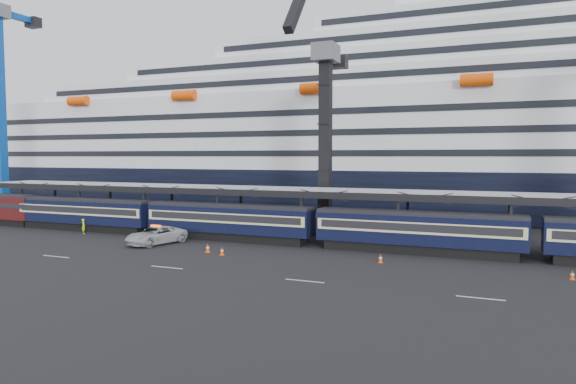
{
  "coord_description": "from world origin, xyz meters",
  "views": [
    {
      "loc": [
        -1.2,
        -38.47,
        9.07
      ],
      "look_at": [
        -21.04,
        10.0,
        5.41
      ],
      "focal_mm": 32.0,
      "sensor_mm": 36.0,
      "label": 1
    }
  ],
  "objects": [
    {
      "name": "traffic_cone_c",
      "position": [
        -26.35,
        2.95,
        0.43
      ],
      "size": [
        0.44,
        0.44,
        0.87
      ],
      "color": "#FC4E07",
      "rests_on": "ground"
    },
    {
      "name": "crane_dark_near",
      "position": [
        -20.0,
        18.59,
        11.93
      ],
      "size": [
        4.5,
        17.75,
        35.08
      ],
      "color": "#53565B",
      "rests_on": "ground"
    },
    {
      "name": "traffic_cone_d",
      "position": [
        -10.26,
        4.48,
        0.39
      ],
      "size": [
        0.39,
        0.39,
        0.79
      ],
      "color": "#FC4E07",
      "rests_on": "ground"
    },
    {
      "name": "ground",
      "position": [
        0.0,
        0.0,
        0.0
      ],
      "size": [
        260.0,
        260.0,
        0.0
      ],
      "primitive_type": "plane",
      "color": "black",
      "rests_on": "ground"
    },
    {
      "name": "worker",
      "position": [
        -45.85,
        7.5,
        0.89
      ],
      "size": [
        0.77,
        0.73,
        1.77
      ],
      "primitive_type": "imported",
      "rotation": [
        0.0,
        0.0,
        2.47
      ],
      "color": "#B2F00C",
      "rests_on": "ground"
    },
    {
      "name": "pickup_truck",
      "position": [
        -33.73,
        4.95,
        0.91
      ],
      "size": [
        4.68,
        7.11,
        1.82
      ],
      "primitive_type": "imported",
      "rotation": [
        0.0,
        0.0,
        -0.28
      ],
      "color": "#A9ACB0",
      "rests_on": "ground"
    },
    {
      "name": "cruise_ship",
      "position": [
        -1.08,
        45.99,
        12.34
      ],
      "size": [
        214.09,
        28.84,
        34.0
      ],
      "color": "black",
      "rests_on": "ground"
    },
    {
      "name": "traffic_cone_e",
      "position": [
        4.09,
        3.88,
        0.36
      ],
      "size": [
        0.36,
        0.36,
        0.73
      ],
      "color": "#FC4E07",
      "rests_on": "ground"
    },
    {
      "name": "train",
      "position": [
        -4.65,
        10.0,
        2.2
      ],
      "size": [
        133.05,
        3.0,
        4.05
      ],
      "color": "black",
      "rests_on": "ground"
    },
    {
      "name": "canopy",
      "position": [
        0.0,
        14.0,
        5.25
      ],
      "size": [
        130.0,
        6.25,
        5.53
      ],
      "color": "#9C9EA4",
      "rests_on": "ground"
    },
    {
      "name": "traffic_cone_b",
      "position": [
        -24.44,
        2.3,
        0.39
      ],
      "size": [
        0.4,
        0.4,
        0.79
      ],
      "color": "#FC4E07",
      "rests_on": "ground"
    }
  ]
}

